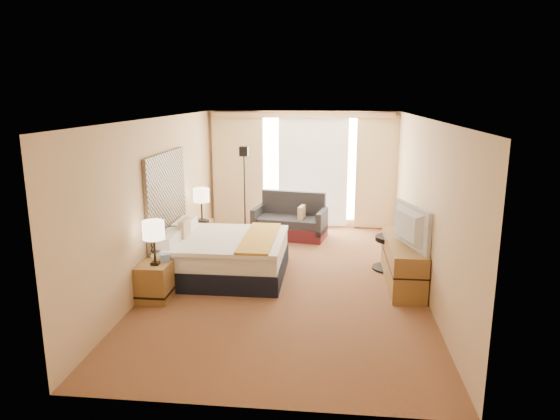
# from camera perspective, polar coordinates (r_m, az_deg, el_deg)

# --- Properties ---
(floor) EXTENTS (4.20, 7.00, 0.02)m
(floor) POSITION_cam_1_polar(r_m,az_deg,el_deg) (8.27, 0.94, -7.84)
(floor) COLOR #551B18
(floor) RESTS_ON ground
(ceiling) EXTENTS (4.20, 7.00, 0.02)m
(ceiling) POSITION_cam_1_polar(r_m,az_deg,el_deg) (7.74, 1.01, 10.45)
(ceiling) COLOR white
(ceiling) RESTS_ON wall_back
(wall_back) EXTENTS (4.20, 0.02, 2.60)m
(wall_back) POSITION_cam_1_polar(r_m,az_deg,el_deg) (11.34, 2.54, 4.66)
(wall_back) COLOR #D4AC81
(wall_back) RESTS_ON ground
(wall_front) EXTENTS (4.20, 0.02, 2.60)m
(wall_front) POSITION_cam_1_polar(r_m,az_deg,el_deg) (4.56, -2.94, -8.15)
(wall_front) COLOR #D4AC81
(wall_front) RESTS_ON ground
(wall_left) EXTENTS (0.02, 7.00, 2.60)m
(wall_left) POSITION_cam_1_polar(r_m,az_deg,el_deg) (8.35, -13.54, 1.28)
(wall_left) COLOR #D4AC81
(wall_left) RESTS_ON ground
(wall_right) EXTENTS (0.02, 7.00, 2.60)m
(wall_right) POSITION_cam_1_polar(r_m,az_deg,el_deg) (8.00, 16.13, 0.63)
(wall_right) COLOR #D4AC81
(wall_right) RESTS_ON ground
(headboard) EXTENTS (0.06, 1.85, 1.50)m
(headboard) POSITION_cam_1_polar(r_m,az_deg,el_deg) (8.53, -12.84, 1.42)
(headboard) COLOR black
(headboard) RESTS_ON wall_left
(nightstand_left) EXTENTS (0.45, 0.52, 0.55)m
(nightstand_left) POSITION_cam_1_polar(r_m,az_deg,el_deg) (7.61, -14.10, -7.95)
(nightstand_left) COLOR olive
(nightstand_left) RESTS_ON floor
(nightstand_right) EXTENTS (0.45, 0.52, 0.55)m
(nightstand_right) POSITION_cam_1_polar(r_m,az_deg,el_deg) (9.87, -9.19, -2.86)
(nightstand_right) COLOR olive
(nightstand_right) RESTS_ON floor
(media_dresser) EXTENTS (0.50, 1.80, 0.70)m
(media_dresser) POSITION_cam_1_polar(r_m,az_deg,el_deg) (8.21, 13.85, -5.81)
(media_dresser) COLOR olive
(media_dresser) RESTS_ON floor
(window) EXTENTS (2.30, 0.02, 2.30)m
(window) POSITION_cam_1_polar(r_m,az_deg,el_deg) (11.30, 3.80, 4.72)
(window) COLOR white
(window) RESTS_ON wall_back
(curtains) EXTENTS (4.12, 0.19, 2.56)m
(curtains) POSITION_cam_1_polar(r_m,az_deg,el_deg) (11.21, 2.49, 5.13)
(curtains) COLOR #F8E8AF
(curtains) RESTS_ON floor
(bed) EXTENTS (1.95, 1.78, 0.95)m
(bed) POSITION_cam_1_polar(r_m,az_deg,el_deg) (8.36, -6.31, -5.19)
(bed) COLOR black
(bed) RESTS_ON floor
(loveseat) EXTENTS (1.61, 1.05, 0.93)m
(loveseat) POSITION_cam_1_polar(r_m,az_deg,el_deg) (10.56, 1.21, -1.44)
(loveseat) COLOR #50161B
(loveseat) RESTS_ON floor
(floor_lamp) EXTENTS (0.24, 0.24, 1.90)m
(floor_lamp) POSITION_cam_1_polar(r_m,az_deg,el_deg) (10.49, -4.10, 4.21)
(floor_lamp) COLOR black
(floor_lamp) RESTS_ON floor
(desk_chair) EXTENTS (0.56, 0.56, 1.15)m
(desk_chair) POSITION_cam_1_polar(r_m,az_deg,el_deg) (8.75, 12.81, -3.46)
(desk_chair) COLOR black
(desk_chair) RESTS_ON floor
(lamp_left) EXTENTS (0.31, 0.31, 0.65)m
(lamp_left) POSITION_cam_1_polar(r_m,az_deg,el_deg) (7.32, -14.27, -2.34)
(lamp_left) COLOR black
(lamp_left) RESTS_ON nightstand_left
(lamp_right) EXTENTS (0.31, 0.31, 0.65)m
(lamp_right) POSITION_cam_1_polar(r_m,az_deg,el_deg) (9.71, -8.99, 1.60)
(lamp_right) COLOR black
(lamp_right) RESTS_ON nightstand_right
(tissue_box) EXTENTS (0.17, 0.17, 0.12)m
(tissue_box) POSITION_cam_1_polar(r_m,az_deg,el_deg) (7.57, -12.98, -5.33)
(tissue_box) COLOR #7C95BF
(tissue_box) RESTS_ON nightstand_left
(telephone) EXTENTS (0.17, 0.14, 0.06)m
(telephone) POSITION_cam_1_polar(r_m,az_deg,el_deg) (9.62, -8.69, -1.37)
(telephone) COLOR black
(telephone) RESTS_ON nightstand_right
(television) EXTENTS (0.47, 1.11, 0.64)m
(television) POSITION_cam_1_polar(r_m,az_deg,el_deg) (7.72, 14.04, -1.81)
(television) COLOR black
(television) RESTS_ON media_dresser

